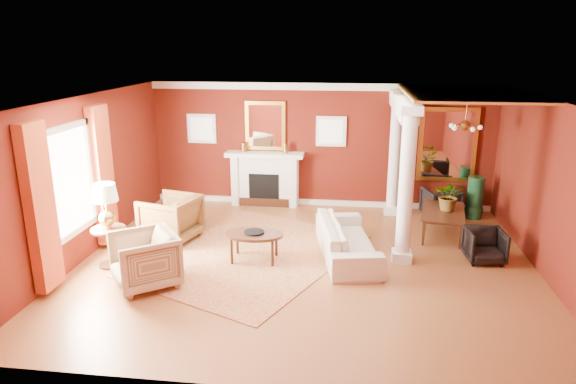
# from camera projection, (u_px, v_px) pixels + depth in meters

# --- Properties ---
(ground) EXTENTS (8.00, 8.00, 0.00)m
(ground) POSITION_uv_depth(u_px,v_px,m) (306.00, 263.00, 9.16)
(ground) COLOR brown
(ground) RESTS_ON ground
(room_shell) EXTENTS (8.04, 7.04, 2.92)m
(room_shell) POSITION_uv_depth(u_px,v_px,m) (307.00, 153.00, 8.59)
(room_shell) COLOR #57100C
(room_shell) RESTS_ON ground
(fireplace) EXTENTS (1.85, 0.42, 1.29)m
(fireplace) POSITION_uv_depth(u_px,v_px,m) (265.00, 179.00, 12.29)
(fireplace) COLOR white
(fireplace) RESTS_ON ground
(overmantel_mirror) EXTENTS (0.95, 0.07, 1.15)m
(overmantel_mirror) POSITION_uv_depth(u_px,v_px,m) (265.00, 126.00, 12.07)
(overmantel_mirror) COLOR gold
(overmantel_mirror) RESTS_ON fireplace
(flank_window_left) EXTENTS (0.70, 0.07, 0.70)m
(flank_window_left) POSITION_uv_depth(u_px,v_px,m) (202.00, 129.00, 12.30)
(flank_window_left) COLOR white
(flank_window_left) RESTS_ON room_shell
(flank_window_right) EXTENTS (0.70, 0.07, 0.70)m
(flank_window_right) POSITION_uv_depth(u_px,v_px,m) (331.00, 131.00, 11.92)
(flank_window_right) COLOR white
(flank_window_right) RESTS_ON room_shell
(left_window) EXTENTS (0.21, 2.55, 2.60)m
(left_window) POSITION_uv_depth(u_px,v_px,m) (74.00, 188.00, 8.66)
(left_window) COLOR white
(left_window) RESTS_ON room_shell
(column_front) EXTENTS (0.36, 0.36, 2.80)m
(column_front) POSITION_uv_depth(u_px,v_px,m) (406.00, 185.00, 8.84)
(column_front) COLOR white
(column_front) RESTS_ON ground
(column_back) EXTENTS (0.36, 0.36, 2.80)m
(column_back) POSITION_uv_depth(u_px,v_px,m) (395.00, 153.00, 11.41)
(column_back) COLOR white
(column_back) RESTS_ON ground
(header_beam) EXTENTS (0.30, 3.20, 0.32)m
(header_beam) POSITION_uv_depth(u_px,v_px,m) (403.00, 105.00, 10.02)
(header_beam) COLOR white
(header_beam) RESTS_ON column_front
(amber_ceiling) EXTENTS (2.30, 3.40, 0.04)m
(amber_ceiling) POSITION_uv_depth(u_px,v_px,m) (466.00, 93.00, 9.67)
(amber_ceiling) COLOR gold
(amber_ceiling) RESTS_ON room_shell
(dining_mirror) EXTENTS (1.30, 0.07, 1.70)m
(dining_mirror) POSITION_uv_depth(u_px,v_px,m) (447.00, 145.00, 11.66)
(dining_mirror) COLOR gold
(dining_mirror) RESTS_ON room_shell
(chandelier) EXTENTS (0.60, 0.62, 0.75)m
(chandelier) POSITION_uv_depth(u_px,v_px,m) (465.00, 126.00, 9.89)
(chandelier) COLOR #AB7D36
(chandelier) RESTS_ON room_shell
(crown_trim) EXTENTS (8.00, 0.08, 0.16)m
(crown_trim) POSITION_uv_depth(u_px,v_px,m) (321.00, 87.00, 11.66)
(crown_trim) COLOR white
(crown_trim) RESTS_ON room_shell
(base_trim) EXTENTS (8.00, 0.08, 0.12)m
(base_trim) POSITION_uv_depth(u_px,v_px,m) (319.00, 202.00, 12.44)
(base_trim) COLOR white
(base_trim) RESTS_ON ground
(rug) EXTENTS (4.48, 4.99, 0.02)m
(rug) POSITION_uv_depth(u_px,v_px,m) (252.00, 255.00, 9.52)
(rug) COLOR maroon
(rug) RESTS_ON ground
(sofa) EXTENTS (1.09, 2.38, 0.90)m
(sofa) POSITION_uv_depth(u_px,v_px,m) (347.00, 234.00, 9.33)
(sofa) COLOR beige
(sofa) RESTS_ON ground
(armchair_leopard) EXTENTS (1.13, 1.18, 1.00)m
(armchair_leopard) POSITION_uv_depth(u_px,v_px,m) (171.00, 216.00, 10.12)
(armchair_leopard) COLOR black
(armchair_leopard) RESTS_ON ground
(armchair_stripe) EXTENTS (1.29, 1.30, 0.98)m
(armchair_stripe) POSITION_uv_depth(u_px,v_px,m) (145.00, 257.00, 8.20)
(armchair_stripe) COLOR tan
(armchair_stripe) RESTS_ON ground
(coffee_table) EXTENTS (1.04, 1.04, 0.53)m
(coffee_table) POSITION_uv_depth(u_px,v_px,m) (254.00, 235.00, 9.15)
(coffee_table) COLOR black
(coffee_table) RESTS_ON ground
(coffee_book) EXTENTS (0.15, 0.03, 0.21)m
(coffee_book) POSITION_uv_depth(u_px,v_px,m) (251.00, 226.00, 9.17)
(coffee_book) COLOR black
(coffee_book) RESTS_ON coffee_table
(side_table) EXTENTS (0.60, 0.60, 1.50)m
(side_table) POSITION_uv_depth(u_px,v_px,m) (107.00, 211.00, 8.79)
(side_table) COLOR black
(side_table) RESTS_ON ground
(dining_table) EXTENTS (0.76, 1.55, 0.83)m
(dining_table) POSITION_uv_depth(u_px,v_px,m) (444.00, 216.00, 10.37)
(dining_table) COLOR black
(dining_table) RESTS_ON ground
(dining_chair_near) EXTENTS (0.69, 0.65, 0.66)m
(dining_chair_near) POSITION_uv_depth(u_px,v_px,m) (485.00, 244.00, 9.16)
(dining_chair_near) COLOR black
(dining_chair_near) RESTS_ON ground
(dining_chair_far) EXTENTS (0.87, 0.84, 0.74)m
(dining_chair_far) POSITION_uv_depth(u_px,v_px,m) (441.00, 201.00, 11.49)
(dining_chair_far) COLOR black
(dining_chair_far) RESTS_ON ground
(green_urn) EXTENTS (0.40, 0.40, 0.96)m
(green_urn) POSITION_uv_depth(u_px,v_px,m) (474.00, 202.00, 11.42)
(green_urn) COLOR #133B1F
(green_urn) RESTS_ON ground
(potted_plant) EXTENTS (0.73, 0.77, 0.49)m
(potted_plant) POSITION_uv_depth(u_px,v_px,m) (451.00, 184.00, 10.21)
(potted_plant) COLOR #26591E
(potted_plant) RESTS_ON dining_table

